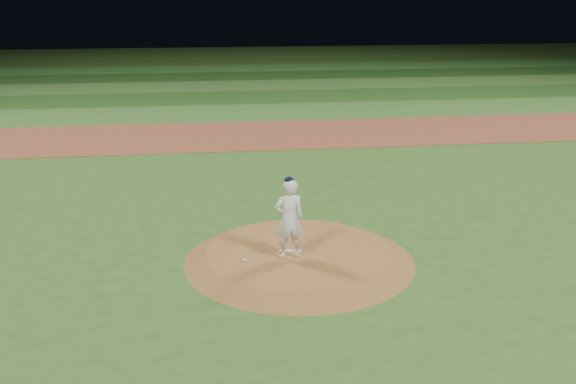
# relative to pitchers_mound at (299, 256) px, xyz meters

# --- Properties ---
(ground) EXTENTS (120.00, 120.00, 0.00)m
(ground) POSITION_rel_pitchers_mound_xyz_m (0.00, 0.00, -0.12)
(ground) COLOR #305B1D
(ground) RESTS_ON ground
(infield_dirt_band) EXTENTS (70.00, 6.00, 0.02)m
(infield_dirt_band) POSITION_rel_pitchers_mound_xyz_m (0.00, 14.00, -0.12)
(infield_dirt_band) COLOR brown
(infield_dirt_band) RESTS_ON ground
(outfield_stripe_0) EXTENTS (70.00, 5.00, 0.02)m
(outfield_stripe_0) POSITION_rel_pitchers_mound_xyz_m (0.00, 19.50, -0.12)
(outfield_stripe_0) COLOR #366825
(outfield_stripe_0) RESTS_ON ground
(outfield_stripe_1) EXTENTS (70.00, 5.00, 0.02)m
(outfield_stripe_1) POSITION_rel_pitchers_mound_xyz_m (0.00, 24.50, -0.12)
(outfield_stripe_1) COLOR #204B18
(outfield_stripe_1) RESTS_ON ground
(outfield_stripe_2) EXTENTS (70.00, 5.00, 0.02)m
(outfield_stripe_2) POSITION_rel_pitchers_mound_xyz_m (0.00, 29.50, -0.12)
(outfield_stripe_2) COLOR #356324
(outfield_stripe_2) RESTS_ON ground
(outfield_stripe_3) EXTENTS (70.00, 5.00, 0.02)m
(outfield_stripe_3) POSITION_rel_pitchers_mound_xyz_m (0.00, 34.50, -0.12)
(outfield_stripe_3) COLOR #1A4014
(outfield_stripe_3) RESTS_ON ground
(outfield_stripe_4) EXTENTS (70.00, 5.00, 0.02)m
(outfield_stripe_4) POSITION_rel_pitchers_mound_xyz_m (0.00, 39.50, -0.12)
(outfield_stripe_4) COLOR #2A6223
(outfield_stripe_4) RESTS_ON ground
(outfield_stripe_5) EXTENTS (70.00, 5.00, 0.02)m
(outfield_stripe_5) POSITION_rel_pitchers_mound_xyz_m (0.00, 44.50, -0.12)
(outfield_stripe_5) COLOR #284F19
(outfield_stripe_5) RESTS_ON ground
(pitchers_mound) EXTENTS (5.50, 5.50, 0.25)m
(pitchers_mound) POSITION_rel_pitchers_mound_xyz_m (0.00, 0.00, 0.00)
(pitchers_mound) COLOR brown
(pitchers_mound) RESTS_ON ground
(pitching_rubber) EXTENTS (0.54, 0.23, 0.03)m
(pitching_rubber) POSITION_rel_pitchers_mound_xyz_m (-0.22, -0.00, 0.14)
(pitching_rubber) COLOR white
(pitching_rubber) RESTS_ON pitchers_mound
(rosin_bag) EXTENTS (0.10, 0.10, 0.06)m
(rosin_bag) POSITION_rel_pitchers_mound_xyz_m (-1.33, -0.44, 0.15)
(rosin_bag) COLOR silver
(rosin_bag) RESTS_ON pitchers_mound
(pitcher_on_mound) EXTENTS (0.76, 0.56, 1.96)m
(pitcher_on_mound) POSITION_rel_pitchers_mound_xyz_m (-0.29, -0.36, 1.09)
(pitcher_on_mound) COLOR white
(pitcher_on_mound) RESTS_ON pitchers_mound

